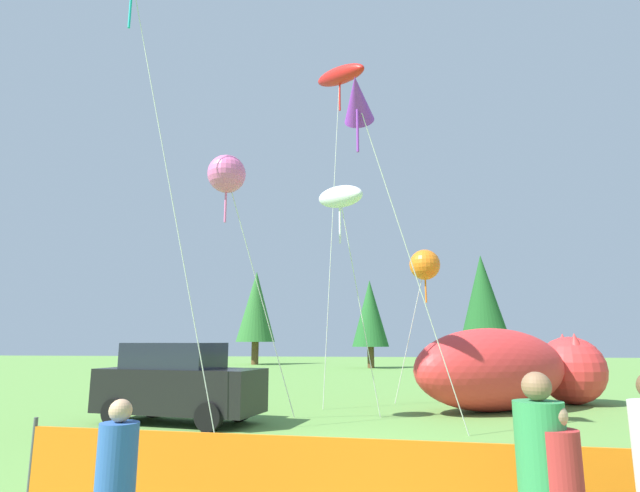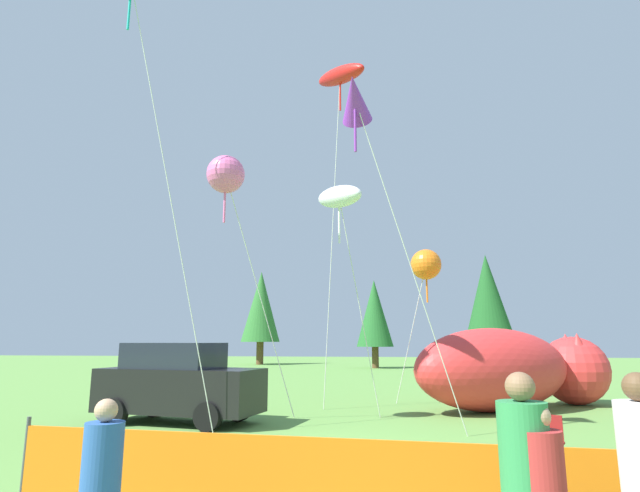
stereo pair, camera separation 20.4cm
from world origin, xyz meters
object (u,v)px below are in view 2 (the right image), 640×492
object	(u,v)px
folding_chair	(548,438)
spectator_in_grey_shirt	(101,483)
inflatable_cat	(512,372)
spectator_in_green_shirt	(527,480)
kite_purple_delta	(355,100)
kite_pink_octopus	(226,175)
kite_orange_flower	(426,265)
kite_white_ghost	(339,197)
kite_red_lizard	(340,76)
parked_car	(179,383)

from	to	relation	value
folding_chair	spectator_in_grey_shirt	world-z (taller)	spectator_in_grey_shirt
folding_chair	inflatable_cat	distance (m)	7.83
spectator_in_green_shirt	kite_purple_delta	world-z (taller)	kite_purple_delta
kite_pink_octopus	kite_orange_flower	xyz separation A→B (m)	(5.46, 5.21, -1.71)
folding_chair	kite_white_ghost	world-z (taller)	kite_white_ghost
spectator_in_green_shirt	folding_chair	bearing A→B (deg)	72.17
kite_red_lizard	kite_white_ghost	bearing A→B (deg)	-85.91
folding_chair	spectator_in_green_shirt	size ratio (longest dim) A/B	0.48
spectator_in_grey_shirt	kite_red_lizard	world-z (taller)	kite_red_lizard
inflatable_cat	kite_white_ghost	xyz separation A→B (m)	(-5.05, -3.50, 4.82)
kite_white_ghost	kite_purple_delta	xyz separation A→B (m)	(0.62, -2.37, 1.63)
kite_purple_delta	kite_red_lizard	bearing A→B (deg)	99.15
kite_pink_octopus	kite_orange_flower	size ratio (longest dim) A/B	1.33
inflatable_cat	spectator_in_grey_shirt	size ratio (longest dim) A/B	4.57
spectator_in_grey_shirt	kite_pink_octopus	distance (m)	9.56
kite_pink_octopus	kite_purple_delta	size ratio (longest dim) A/B	0.83
spectator_in_grey_shirt	kite_orange_flower	size ratio (longest dim) A/B	0.30
inflatable_cat	kite_orange_flower	bearing A→B (deg)	132.40
parked_car	folding_chair	xyz separation A→B (m)	(7.99, -3.92, -0.47)
folding_chair	kite_orange_flower	bearing A→B (deg)	-146.15
folding_chair	spectator_in_green_shirt	world-z (taller)	spectator_in_green_shirt
inflatable_cat	kite_white_ghost	size ratio (longest dim) A/B	1.11
kite_orange_flower	kite_purple_delta	bearing A→B (deg)	-106.87
spectator_in_green_shirt	kite_red_lizard	xyz separation A→B (m)	(-2.50, 11.38, 10.09)
kite_purple_delta	parked_car	bearing A→B (deg)	156.74
parked_car	kite_pink_octopus	size ratio (longest dim) A/B	0.65
kite_pink_octopus	kite_orange_flower	distance (m)	7.73
parked_car	spectator_in_green_shirt	distance (m)	10.68
spectator_in_grey_shirt	kite_purple_delta	xyz separation A→B (m)	(1.90, 6.39, 6.73)
inflatable_cat	spectator_in_green_shirt	bearing A→B (deg)	-136.54
kite_purple_delta	folding_chair	bearing A→B (deg)	-30.23
kite_pink_octopus	kite_white_ghost	xyz separation A→B (m)	(2.88, 1.10, -0.40)
spectator_in_grey_shirt	kite_white_ghost	world-z (taller)	kite_white_ghost
parked_car	inflatable_cat	distance (m)	10.02
spectator_in_green_shirt	kite_red_lizard	world-z (taller)	kite_red_lizard
kite_red_lizard	kite_orange_flower	world-z (taller)	kite_red_lizard
folding_chair	spectator_in_green_shirt	bearing A→B (deg)	7.90
kite_red_lizard	kite_orange_flower	size ratio (longest dim) A/B	2.29
spectator_in_grey_shirt	kite_pink_octopus	xyz separation A→B (m)	(-1.59, 7.65, 5.51)
spectator_in_grey_shirt	kite_white_ghost	bearing A→B (deg)	81.64
kite_white_ghost	kite_red_lizard	world-z (taller)	kite_red_lizard
folding_chair	kite_orange_flower	size ratio (longest dim) A/B	0.17
inflatable_cat	kite_orange_flower	world-z (taller)	kite_orange_flower
folding_chair	kite_pink_octopus	bearing A→B (deg)	-89.27
spectator_in_grey_shirt	spectator_in_green_shirt	bearing A→B (deg)	0.40
parked_car	folding_chair	world-z (taller)	parked_car
inflatable_cat	spectator_in_grey_shirt	bearing A→B (deg)	-151.23
spectator_in_grey_shirt	kite_orange_flower	xyz separation A→B (m)	(3.87, 12.86, 3.80)
inflatable_cat	kite_purple_delta	size ratio (longest dim) A/B	0.87
inflatable_cat	spectator_in_grey_shirt	xyz separation A→B (m)	(-6.33, -12.26, -0.29)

